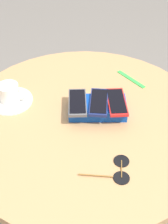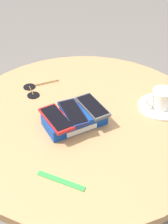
# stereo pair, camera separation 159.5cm
# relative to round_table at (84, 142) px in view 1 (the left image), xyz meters

# --- Properties ---
(round_table) EXTENTS (0.88, 0.88, 0.77)m
(round_table) POSITION_rel_round_table_xyz_m (0.00, 0.00, 0.00)
(round_table) COLOR #2D2D2D
(round_table) RESTS_ON ground_plane
(phone_box) EXTENTS (0.21, 0.14, 0.04)m
(phone_box) POSITION_rel_round_table_xyz_m (-0.05, -0.01, 0.15)
(phone_box) COLOR #0F42AD
(phone_box) RESTS_ON round_table
(phone_red) EXTENTS (0.08, 0.15, 0.01)m
(phone_red) POSITION_rel_round_table_xyz_m (-0.11, 0.00, 0.18)
(phone_red) COLOR red
(phone_red) RESTS_ON phone_box
(phone_navy) EXTENTS (0.10, 0.15, 0.01)m
(phone_navy) POSITION_rel_round_table_xyz_m (-0.05, -0.01, 0.18)
(phone_navy) COLOR navy
(phone_navy) RESTS_ON phone_box
(phone_gray) EXTENTS (0.08, 0.15, 0.01)m
(phone_gray) POSITION_rel_round_table_xyz_m (0.02, -0.02, 0.18)
(phone_gray) COLOR #515156
(phone_gray) RESTS_ON phone_box
(saucer) EXTENTS (0.16, 0.16, 0.01)m
(saucer) POSITION_rel_round_table_xyz_m (0.25, -0.13, 0.13)
(saucer) COLOR white
(saucer) RESTS_ON round_table
(coffee_cup) EXTENTS (0.10, 0.07, 0.07)m
(coffee_cup) POSITION_rel_round_table_xyz_m (0.25, -0.13, 0.17)
(coffee_cup) COLOR white
(coffee_cup) RESTS_ON saucer
(lanyard_strap) EXTENTS (0.08, 0.14, 0.00)m
(lanyard_strap) POSITION_rel_round_table_xyz_m (-0.22, -0.18, 0.13)
(lanyard_strap) COLOR green
(lanyard_strap) RESTS_ON round_table
(sunglasses) EXTENTS (0.16, 0.11, 0.01)m
(sunglasses) POSITION_rel_round_table_xyz_m (-0.06, 0.25, 0.13)
(sunglasses) COLOR black
(sunglasses) RESTS_ON round_table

